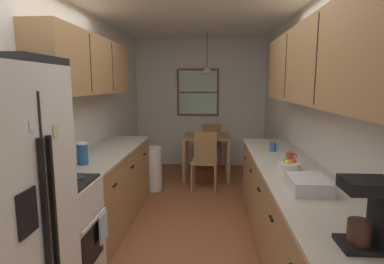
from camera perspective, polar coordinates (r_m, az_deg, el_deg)
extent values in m
plane|color=brown|center=(4.07, -0.07, -15.40)|extent=(12.00, 12.00, 0.00)
cube|color=silver|center=(4.06, -19.49, 2.70)|extent=(0.10, 9.00, 2.55)
cube|color=silver|center=(3.88, 20.23, 2.41)|extent=(0.10, 9.00, 2.55)
cube|color=silver|center=(6.37, 1.56, 5.28)|extent=(4.40, 0.10, 2.55)
cube|color=white|center=(3.82, -0.08, 22.71)|extent=(4.40, 9.00, 0.08)
cube|color=black|center=(1.94, -24.72, -17.59)|extent=(0.01, 0.01, 1.60)
cube|color=black|center=(1.90, -24.93, -18.15)|extent=(0.02, 0.02, 1.14)
cube|color=black|center=(1.97, -23.77, -17.18)|extent=(0.02, 0.02, 1.14)
cube|color=black|center=(1.72, -27.94, -12.94)|extent=(0.01, 0.15, 0.22)
cube|color=beige|center=(1.90, -23.71, 0.20)|extent=(0.01, 0.05, 0.07)
cube|color=white|center=(1.70, -27.25, 1.14)|extent=(0.01, 0.04, 0.05)
cube|color=white|center=(2.82, -23.99, -17.69)|extent=(0.62, 0.59, 0.90)
cube|color=black|center=(2.71, -17.70, -19.17)|extent=(0.01, 0.41, 0.30)
cube|color=silver|center=(2.61, -17.40, -15.16)|extent=(0.02, 0.47, 0.02)
cube|color=black|center=(2.65, -24.63, -8.73)|extent=(0.59, 0.56, 0.02)
cube|color=white|center=(2.77, -29.87, -6.44)|extent=(0.06, 0.59, 0.20)
cylinder|color=#2D2D2D|center=(2.61, -28.73, -8.95)|extent=(0.15, 0.15, 0.01)
cylinder|color=#2D2D2D|center=(2.82, -25.92, -7.46)|extent=(0.15, 0.15, 0.01)
cylinder|color=#2D2D2D|center=(2.48, -23.19, -9.52)|extent=(0.15, 0.15, 0.01)
cylinder|color=#2D2D2D|center=(2.70, -20.70, -7.88)|extent=(0.15, 0.15, 0.01)
cube|color=black|center=(2.60, -28.12, 8.52)|extent=(0.38, 0.62, 0.34)
cube|color=black|center=(2.45, -25.00, 8.77)|extent=(0.01, 0.37, 0.22)
cube|color=#2D2D33|center=(2.69, -22.18, 8.88)|extent=(0.01, 0.12, 0.22)
cube|color=#A87A4C|center=(3.93, -15.21, -9.85)|extent=(0.60, 1.99, 0.87)
cube|color=#B7B2A3|center=(3.81, -15.48, -3.42)|extent=(0.63, 2.01, 0.03)
cube|color=black|center=(3.16, -13.92, -9.40)|extent=(0.02, 0.10, 0.01)
cube|color=black|center=(3.76, -10.85, -6.31)|extent=(0.02, 0.10, 0.01)
cube|color=black|center=(4.39, -8.67, -4.07)|extent=(0.02, 0.10, 0.01)
cube|color=#A87A4C|center=(3.74, -18.45, 11.48)|extent=(0.32, 2.09, 0.63)
cube|color=#2D2319|center=(3.36, -18.07, 11.84)|extent=(0.01, 0.01, 0.58)
cube|color=#2D2319|center=(4.01, -14.35, 11.46)|extent=(0.01, 0.01, 0.58)
cube|color=#A87A4C|center=(3.16, 17.75, -14.68)|extent=(0.60, 3.15, 0.87)
cube|color=#B7B2A3|center=(3.01, 18.16, -6.79)|extent=(0.63, 3.17, 0.03)
cube|color=black|center=(2.43, 14.30, -15.11)|extent=(0.02, 0.10, 0.01)
cube|color=black|center=(3.01, 12.12, -10.27)|extent=(0.02, 0.10, 0.01)
cube|color=black|center=(3.60, 10.70, -7.00)|extent=(0.02, 0.10, 0.01)
cube|color=black|center=(4.21, 9.69, -4.66)|extent=(0.02, 0.10, 0.01)
cube|color=#A87A4C|center=(2.90, 22.07, 11.57)|extent=(0.32, 2.85, 0.69)
cube|color=#2D2319|center=(2.41, 21.82, 12.27)|extent=(0.01, 0.01, 0.63)
cube|color=#2D2319|center=(3.31, 16.78, 11.42)|extent=(0.01, 0.01, 0.63)
cube|color=#A87F51|center=(5.55, 2.69, -0.83)|extent=(0.81, 0.75, 0.03)
cube|color=#A87F51|center=(5.31, -1.51, -5.44)|extent=(0.06, 0.06, 0.72)
cube|color=#A87F51|center=(5.29, 6.69, -5.54)|extent=(0.06, 0.06, 0.72)
cube|color=#A87F51|center=(5.98, -0.89, -3.80)|extent=(0.06, 0.06, 0.72)
cube|color=#A87F51|center=(5.97, 6.37, -3.89)|extent=(0.06, 0.06, 0.72)
cube|color=#A87A4C|center=(4.97, 2.29, -5.41)|extent=(0.42, 0.42, 0.04)
cube|color=#A87A4C|center=(5.10, 2.48, -2.45)|extent=(0.37, 0.05, 0.45)
cylinder|color=#A87A4C|center=(4.85, 4.26, -8.67)|extent=(0.04, 0.04, 0.43)
cylinder|color=#A87A4C|center=(4.88, -0.06, -8.54)|extent=(0.04, 0.04, 0.43)
cylinder|color=#A87A4C|center=(5.19, 4.46, -7.46)|extent=(0.04, 0.04, 0.43)
cylinder|color=#A87A4C|center=(5.22, 0.44, -7.35)|extent=(0.04, 0.04, 0.43)
cube|color=#A87A4C|center=(6.24, 3.36, -2.45)|extent=(0.45, 0.45, 0.04)
cube|color=#A87A4C|center=(6.03, 3.58, -0.69)|extent=(0.37, 0.08, 0.45)
cylinder|color=#A87A4C|center=(6.45, 1.54, -4.19)|extent=(0.04, 0.04, 0.43)
cylinder|color=#A87A4C|center=(6.49, 4.75, -4.14)|extent=(0.04, 0.04, 0.43)
cylinder|color=#A87A4C|center=(6.10, 1.84, -4.97)|extent=(0.04, 0.04, 0.43)
cylinder|color=#A87A4C|center=(6.14, 5.23, -4.90)|extent=(0.04, 0.04, 0.43)
cylinder|color=black|center=(5.50, 2.81, 14.88)|extent=(0.01, 0.01, 0.60)
cone|color=beige|center=(5.47, 2.78, 11.24)|extent=(0.27, 0.27, 0.10)
sphere|color=white|center=(5.47, 2.78, 11.45)|extent=(0.06, 0.06, 0.06)
cube|color=brown|center=(6.30, 1.09, 7.28)|extent=(0.84, 0.04, 0.94)
cube|color=#B2D1B7|center=(6.28, 1.08, 7.28)|extent=(0.76, 0.01, 0.86)
cube|color=brown|center=(6.28, 1.08, 7.28)|extent=(0.76, 0.02, 0.03)
cylinder|color=white|center=(5.00, -7.36, -6.64)|extent=(0.32, 0.32, 0.69)
cylinder|color=#265999|center=(3.19, -19.44, -3.88)|extent=(0.10, 0.10, 0.20)
cylinder|color=white|center=(3.17, -19.54, -2.00)|extent=(0.11, 0.11, 0.02)
cube|color=silver|center=(2.79, -15.94, -16.45)|extent=(0.02, 0.16, 0.24)
cube|color=black|center=(1.78, 28.75, -17.69)|extent=(0.22, 0.18, 0.02)
cube|color=black|center=(1.75, 31.58, -12.73)|extent=(0.06, 0.18, 0.34)
cube|color=black|center=(1.68, 29.52, -8.51)|extent=(0.22, 0.18, 0.06)
cylinder|color=#331E14|center=(1.75, 28.31, -15.79)|extent=(0.11, 0.11, 0.11)
cylinder|color=#BF3F33|center=(3.27, 17.46, -4.34)|extent=(0.07, 0.07, 0.10)
torus|color=#BF3F33|center=(3.29, 18.30, -4.25)|extent=(0.05, 0.01, 0.05)
cylinder|color=#335999|center=(3.72, 14.61, -2.63)|extent=(0.08, 0.08, 0.10)
torus|color=#335999|center=(3.73, 15.36, -2.55)|extent=(0.05, 0.01, 0.05)
cylinder|color=silver|center=(3.00, 17.27, -5.93)|extent=(0.21, 0.21, 0.06)
cylinder|color=black|center=(3.00, 17.28, -5.66)|extent=(0.17, 0.17, 0.03)
sphere|color=red|center=(3.01, 18.08, -5.25)|extent=(0.06, 0.06, 0.06)
sphere|color=green|center=(3.03, 16.85, -5.12)|extent=(0.06, 0.06, 0.06)
sphere|color=yellow|center=(2.95, 17.04, -5.52)|extent=(0.06, 0.06, 0.06)
cube|color=silver|center=(2.45, 20.60, -8.95)|extent=(0.28, 0.34, 0.10)
cylinder|color=#E0D14C|center=(5.49, 3.22, -0.46)|extent=(0.17, 0.17, 0.06)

